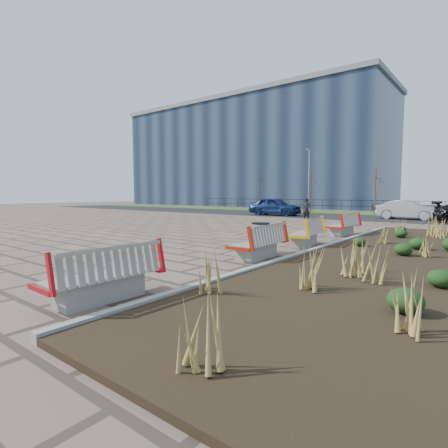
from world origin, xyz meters
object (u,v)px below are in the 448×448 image
Objects in this scene: bench_c at (304,232)px; pedestrian at (306,210)px; bench_d at (342,224)px; litter_bin at (260,238)px; car_silver at (408,210)px; lamp_west at (309,181)px; car_blue at (275,206)px; bench_b at (257,241)px; bench_a at (100,273)px.

pedestrian is (-4.77, 10.57, 0.27)m from bench_c.
litter_bin is at bearing -90.86° from bench_d.
car_silver is 10.61m from lamp_west.
bench_c is 0.47× the size of car_blue.
bench_b is 0.47× the size of car_blue.
pedestrian is 0.35× the size of car_blue.
car_silver is (0.50, 12.18, 0.20)m from bench_d.
pedestrian is at bearing 107.14° from bench_b.
bench_b is 7.07m from bench_d.
bench_d is (0.00, 7.07, 0.00)m from bench_b.
litter_bin is 24.27m from lamp_west.
bench_d is 0.47× the size of car_blue.
bench_b is 3.15m from bench_c.
litter_bin is at bearing -179.99° from car_silver.
lamp_west reaches higher than bench_d.
pedestrian is at bearing 139.15° from car_silver.
bench_c is at bearing -87.27° from bench_d.
pedestrian reaches higher than car_blue.
bench_b is 19.85m from car_blue.
bench_c is 2.22× the size of litter_bin.
lamp_west is (-9.00, 16.30, 2.54)m from bench_d.
bench_c is at bearing 80.44° from litter_bin.
car_blue is (-9.36, 14.35, 0.28)m from bench_c.
bench_c reaches higher than litter_bin.
pedestrian reaches higher than litter_bin.
bench_a is 24.45m from car_blue.
bench_d is at bearing -61.09° from lamp_west.
pedestrian is at bearing 106.80° from bench_c.
bench_a is 2.22× the size of litter_bin.
bench_c is 1.00× the size of bench_d.
litter_bin is 0.61× the size of pedestrian.
bench_c is 22.27m from lamp_west.
car_blue is at bearing -93.56° from lamp_west.
car_silver reaches higher than bench_d.
car_silver is at bearing -23.46° from lamp_west.
bench_a is 19.41m from pedestrian.
car_blue is at bearing 116.14° from bench_b.
bench_b is at bearing -97.47° from bench_c.
lamp_west is at bearing 69.30° from car_silver.
car_blue is (-4.60, 3.78, 0.00)m from pedestrian.
car_blue is (-9.36, 22.59, 0.28)m from bench_a.
car_blue is at bearing 118.27° from litter_bin.
car_silver reaches higher than bench_b.
bench_b is 1.36× the size of pedestrian.
bench_d is 2.22× the size of litter_bin.
bench_a is 0.51× the size of car_silver.
litter_bin is 0.16× the size of lamp_west.
lamp_west is (-4.23, 9.64, 2.27)m from pedestrian.
pedestrian reaches higher than bench_a.
bench_b is 19.26m from car_silver.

